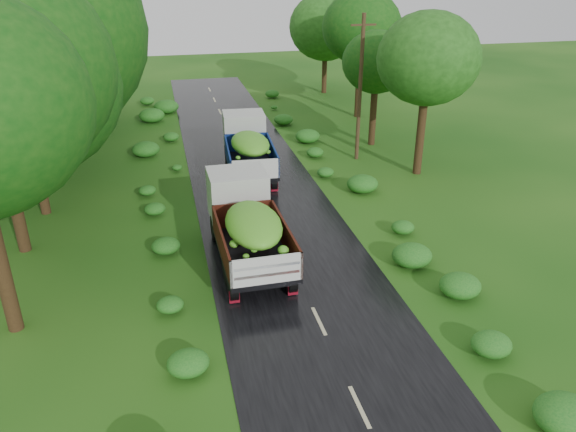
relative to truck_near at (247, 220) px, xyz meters
name	(u,v)px	position (x,y,z in m)	size (l,w,h in m)	color
ground	(359,407)	(1.60, -8.85, -1.65)	(120.00, 120.00, 0.00)	#12450E
road	(311,305)	(1.60, -3.85, -1.64)	(6.50, 80.00, 0.02)	black
road_lines	(304,289)	(1.60, -2.85, -1.62)	(0.12, 69.60, 0.00)	#BFB78C
truck_near	(247,220)	(0.00, 0.00, 0.00)	(2.57, 6.96, 2.91)	black
truck_far	(248,145)	(1.60, 9.58, -0.03)	(2.80, 6.91, 2.85)	black
utility_pole	(360,87)	(8.26, 10.41, 2.59)	(1.44, 0.23, 8.23)	#382616
trees_left	(31,48)	(-9.05, 12.21, 5.06)	(6.97, 33.14, 9.93)	black
trees_right	(363,40)	(11.00, 17.83, 4.14)	(4.50, 23.78, 7.92)	black
shrubs	(263,197)	(1.60, 5.15, -1.30)	(11.90, 44.00, 0.70)	#155C1A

